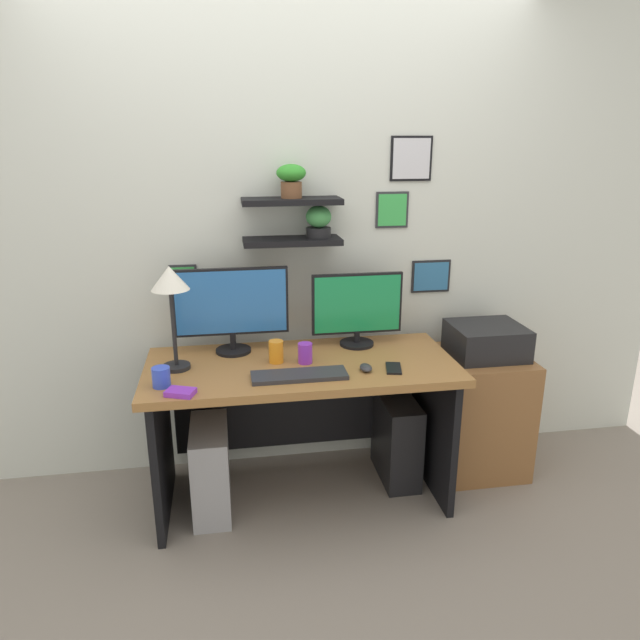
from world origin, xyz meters
name	(u,v)px	position (x,y,z in m)	size (l,w,h in m)	color
ground_plane	(303,495)	(0.00, 0.00, 0.00)	(8.00, 8.00, 0.00)	gray
back_wall_assembly	(290,227)	(0.00, 0.44, 1.35)	(4.40, 0.24, 2.70)	silver
desk	(301,398)	(0.00, 0.05, 0.54)	(1.51, 0.68, 0.75)	#9E6B38
monitor_left	(231,307)	(-0.32, 0.22, 0.99)	(0.57, 0.18, 0.44)	black
monitor_right	(357,308)	(0.32, 0.22, 0.95)	(0.48, 0.18, 0.39)	black
keyboard	(299,375)	(-0.03, -0.17, 0.76)	(0.44, 0.14, 0.02)	#2D2D33
computer_mouse	(366,368)	(0.29, -0.15, 0.77)	(0.06, 0.09, 0.03)	#2D2D33
desk_lamp	(170,288)	(-0.60, 0.03, 1.15)	(0.17, 0.17, 0.50)	black
cell_phone	(394,368)	(0.42, -0.15, 0.76)	(0.07, 0.14, 0.01)	black
coffee_mug	(161,377)	(-0.65, -0.18, 0.80)	(0.08, 0.08, 0.09)	blue
pen_cup	(305,353)	(0.02, 0.00, 0.80)	(0.07, 0.07, 0.10)	purple
scissors_tray	(181,392)	(-0.56, -0.28, 0.76)	(0.12, 0.08, 0.02)	purple
water_cup	(276,352)	(-0.12, 0.03, 0.81)	(0.07, 0.07, 0.11)	orange
drawer_cabinet	(480,411)	(1.03, 0.15, 0.34)	(0.44, 0.50, 0.67)	brown
printer	(486,340)	(1.03, 0.15, 0.76)	(0.38, 0.34, 0.17)	black
computer_tower_left	(211,469)	(-0.47, -0.04, 0.23)	(0.18, 0.40, 0.46)	#99999E
computer_tower_right	(397,438)	(0.53, 0.10, 0.23)	(0.18, 0.40, 0.47)	black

